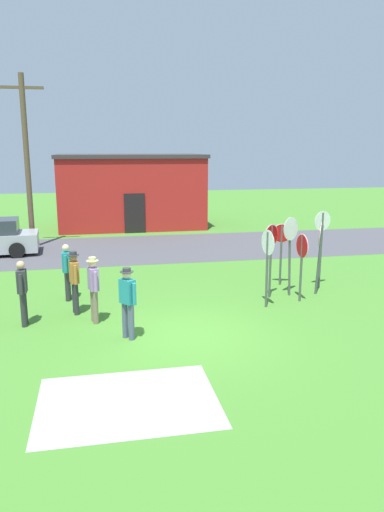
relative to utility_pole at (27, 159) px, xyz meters
The scene contains 17 objects.
ground_plane 13.48m from the utility_pole, 67.85° to the right, with size 80.00×80.00×0.00m, color #47842D.
street_asphalt 6.39m from the utility_pole, 14.85° to the right, with size 60.00×6.40×0.01m, color #4C4C51.
concrete_path 15.68m from the utility_pole, 77.39° to the right, with size 3.20×2.40×0.01m, color #ADAAA3.
building_background 7.44m from the utility_pole, 47.16° to the left, with size 8.14×5.00×4.09m.
utility_pole is the anchor object (origin of this frame).
stop_sign_center_cluster 13.56m from the utility_pole, 44.45° to the right, with size 0.39×0.67×2.23m.
stop_sign_rear_right 13.44m from the utility_pole, 48.74° to the right, with size 0.07×0.72×2.02m.
stop_sign_leaning_left 12.23m from the utility_pole, 42.78° to the right, with size 0.60×0.20×2.04m.
stop_sign_leaning_right 12.53m from the utility_pole, 49.70° to the right, with size 0.56×0.41×2.24m.
stop_sign_nearest 12.94m from the utility_pole, 53.64° to the right, with size 0.14×0.70×2.23m.
stop_sign_low_front 13.37m from the utility_pole, 41.30° to the right, with size 0.61×0.17×2.50m.
stop_sign_rear_left 12.85m from the utility_pole, 47.10° to the right, with size 0.62×0.40×2.42m.
person_with_sunhat 10.90m from the utility_pole, 84.57° to the right, with size 0.23×0.57×1.69m.
person_holding_notes 9.18m from the utility_pole, 76.82° to the right, with size 0.24×0.57×1.69m.
person_in_blue 10.44m from the utility_pole, 77.04° to the right, with size 0.32×0.56×1.74m.
person_on_left 11.30m from the utility_pole, 75.40° to the right, with size 0.32×0.56×1.74m.
person_near_signs 12.70m from the utility_pole, 73.38° to the right, with size 0.39×0.47×1.74m.
Camera 1 is at (-1.96, -10.84, 4.44)m, focal length 34.08 mm.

